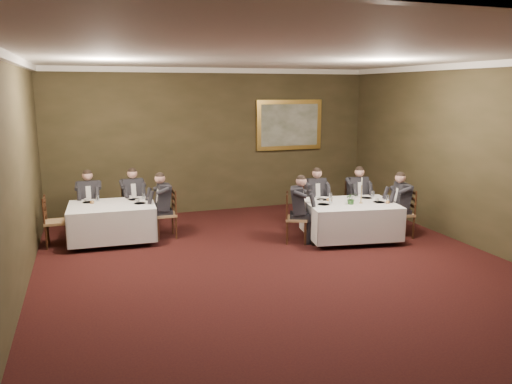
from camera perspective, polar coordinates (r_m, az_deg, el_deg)
ground at (r=8.15m, az=4.18°, el=-9.98°), size 10.00×10.00×0.00m
ceiling at (r=7.59m, az=4.59°, el=15.39°), size 8.00×10.00×0.10m
back_wall at (r=12.39m, az=-4.80°, el=5.84°), size 8.00×0.10×3.50m
left_wall at (r=7.14m, az=-26.62°, el=0.31°), size 0.10×10.00×3.50m
right_wall at (r=9.95m, az=26.11°, el=3.25°), size 0.10×10.00×3.50m
crown_molding at (r=7.59m, az=4.58°, el=14.94°), size 8.00×10.00×0.12m
table_main at (r=10.28m, az=10.70°, el=-2.91°), size 1.98×1.62×0.67m
table_second at (r=10.35m, az=-16.09°, el=-3.08°), size 1.73×1.35×0.67m
chair_main_backleft at (r=11.01m, az=6.67°, el=-2.70°), size 0.45×0.43×1.00m
diner_main_backleft at (r=10.95m, az=6.72°, el=-1.55°), size 0.43×0.49×1.35m
chair_main_backright at (r=11.31m, az=11.34°, el=-2.46°), size 0.48×0.46×1.00m
diner_main_backright at (r=11.25m, az=11.41°, el=-1.34°), size 0.45×0.52×1.35m
chair_main_endleft at (r=9.99m, az=4.56°, el=-4.15°), size 0.56×0.57×1.00m
diner_main_endleft at (r=9.93m, az=4.65°, el=-2.88°), size 0.60×0.56×1.35m
chair_main_endright at (r=10.76m, az=16.33°, el=-3.44°), size 0.50×0.52×1.00m
diner_main_endright at (r=10.70m, az=16.35°, el=-2.26°), size 0.55×0.49×1.35m
chair_sec_backleft at (r=11.23m, az=-18.38°, el=-2.94°), size 0.46×0.44×1.00m
diner_sec_backleft at (r=11.16m, az=-18.46°, el=-1.82°), size 0.43×0.50×1.35m
chair_sec_backright at (r=11.23m, az=-13.81°, el=-2.68°), size 0.48×0.46×1.00m
diner_sec_backright at (r=11.16m, az=-13.86°, el=-1.56°), size 0.45×0.52×1.35m
chair_sec_endright at (r=10.44m, az=-10.23°, el=-3.61°), size 0.43×0.45×1.00m
diner_sec_endright at (r=10.38m, az=-10.34°, el=-2.40°), size 0.49×0.42×1.35m
chair_sec_endleft at (r=10.45m, az=-21.86°, el=-4.27°), size 0.43×0.45×1.00m
centerpiece at (r=10.05m, az=10.84°, el=-0.69°), size 0.26×0.23×0.25m
candlestick at (r=10.16m, az=11.94°, el=-0.17°), size 0.08×0.08×0.54m
place_setting_table_main at (r=10.43m, az=7.77°, el=-0.64°), size 0.33×0.31×0.14m
place_setting_table_second at (r=10.65m, az=-18.35°, el=-0.89°), size 0.33×0.31×0.14m
painting at (r=12.92m, az=3.81°, el=7.65°), size 1.77×0.09×1.27m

